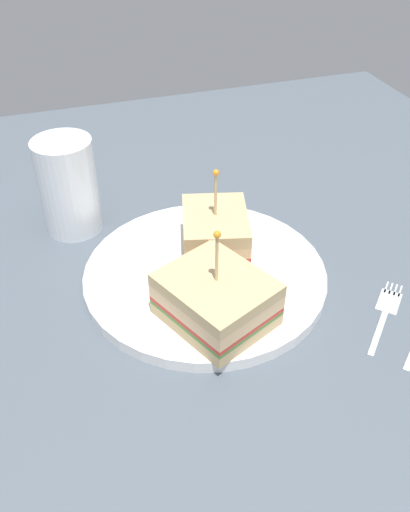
{
  "coord_description": "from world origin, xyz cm",
  "views": [
    {
      "loc": [
        -43.81,
        14.44,
        39.73
      ],
      "look_at": [
        0.0,
        0.0,
        3.36
      ],
      "focal_mm": 38.01,
      "sensor_mm": 36.0,
      "label": 1
    }
  ],
  "objects_px": {
    "fork": "(386,309)",
    "plate": "(205,275)",
    "sandwich_half_front": "(215,234)",
    "drink_glass": "(69,191)",
    "sandwich_half_back": "(216,299)"
  },
  "relations": [
    {
      "from": "plate",
      "to": "sandwich_half_back",
      "type": "xyz_separation_m",
      "value": [
        -0.07,
        0.01,
        0.03
      ]
    },
    {
      "from": "plate",
      "to": "sandwich_half_front",
      "type": "relative_size",
      "value": 2.5
    },
    {
      "from": "sandwich_half_front",
      "to": "drink_glass",
      "type": "relative_size",
      "value": 0.9
    },
    {
      "from": "drink_glass",
      "to": "fork",
      "type": "xyz_separation_m",
      "value": [
        -0.26,
        -0.29,
        -0.05
      ]
    },
    {
      "from": "plate",
      "to": "drink_glass",
      "type": "distance_m",
      "value": 0.2
    },
    {
      "from": "sandwich_half_back",
      "to": "fork",
      "type": "relative_size",
      "value": 1.41
    },
    {
      "from": "plate",
      "to": "sandwich_half_back",
      "type": "bearing_deg",
      "value": 170.0
    },
    {
      "from": "sandwich_half_front",
      "to": "drink_glass",
      "type": "xyz_separation_m",
      "value": [
        0.12,
        0.15,
        0.01
      ]
    },
    {
      "from": "sandwich_half_back",
      "to": "drink_glass",
      "type": "distance_m",
      "value": 0.25
    },
    {
      "from": "sandwich_half_front",
      "to": "fork",
      "type": "distance_m",
      "value": 0.2
    },
    {
      "from": "plate",
      "to": "fork",
      "type": "relative_size",
      "value": 2.96
    },
    {
      "from": "plate",
      "to": "sandwich_half_front",
      "type": "distance_m",
      "value": 0.05
    },
    {
      "from": "fork",
      "to": "plate",
      "type": "bearing_deg",
      "value": 57.26
    },
    {
      "from": "plate",
      "to": "sandwich_half_back",
      "type": "distance_m",
      "value": 0.08
    },
    {
      "from": "plate",
      "to": "drink_glass",
      "type": "xyz_separation_m",
      "value": [
        0.15,
        0.12,
        0.05
      ]
    }
  ]
}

